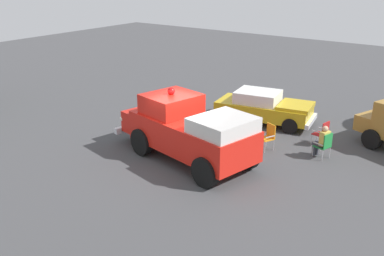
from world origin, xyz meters
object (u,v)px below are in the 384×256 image
object	(u,v)px
lawn_chair_near_truck	(325,144)
lawn_chair_spare	(323,132)
lawn_chair_by_car	(268,135)
classic_hot_rod	(265,107)
vintage_fire_truck	(188,129)
spectator_seated	(322,140)

from	to	relation	value
lawn_chair_near_truck	lawn_chair_spare	distance (m)	1.32
lawn_chair_near_truck	lawn_chair_by_car	world-z (taller)	same
classic_hot_rod	lawn_chair_spare	distance (m)	3.33
classic_hot_rod	vintage_fire_truck	bearing A→B (deg)	85.53
lawn_chair_spare	classic_hot_rod	bearing A→B (deg)	-19.11
lawn_chair_near_truck	vintage_fire_truck	bearing A→B (deg)	36.58
vintage_fire_truck	lawn_chair_spare	world-z (taller)	vintage_fire_truck
lawn_chair_near_truck	spectator_seated	bearing A→B (deg)	-17.56
classic_hot_rod	spectator_seated	world-z (taller)	classic_hot_rod
vintage_fire_truck	lawn_chair_near_truck	bearing A→B (deg)	-143.42
classic_hot_rod	spectator_seated	size ratio (longest dim) A/B	3.58
classic_hot_rod	lawn_chair_near_truck	xyz separation A→B (m)	(-3.67, 2.29, -0.16)
lawn_chair_near_truck	lawn_chair_by_car	distance (m)	2.15
classic_hot_rod	lawn_chair_spare	bearing A→B (deg)	160.89
vintage_fire_truck	lawn_chair_by_car	world-z (taller)	vintage_fire_truck
classic_hot_rod	lawn_chair_by_car	bearing A→B (deg)	120.11
lawn_chair_by_car	lawn_chair_spare	world-z (taller)	same
lawn_chair_spare	spectator_seated	bearing A→B (deg)	109.11
lawn_chair_near_truck	classic_hot_rod	bearing A→B (deg)	-32.00
lawn_chair_near_truck	spectator_seated	world-z (taller)	spectator_seated
vintage_fire_truck	classic_hot_rod	xyz separation A→B (m)	(-0.42, -5.33, -0.45)
lawn_chair_spare	vintage_fire_truck	bearing A→B (deg)	49.99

